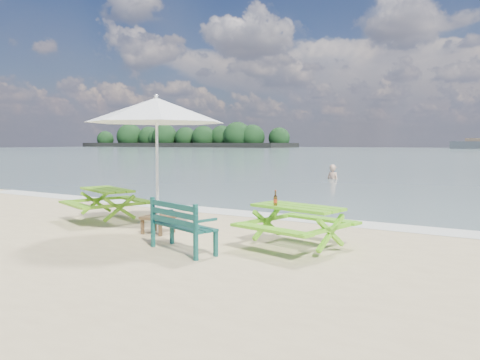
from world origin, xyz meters
The scene contains 9 objects.
foam_strip centered at (0.00, 4.60, 0.01)m, with size 22.00×0.90×0.01m, color silver.
island_headland centered at (-110.00, 140.00, 3.26)m, with size 90.00×22.00×7.60m.
picnic_table_left centered at (-2.64, 2.08, 0.35)m, with size 2.03×2.14×0.74m.
picnic_table_right centered at (2.28, 1.76, 0.35)m, with size 1.84×1.97×0.73m.
park_bench centered at (0.78, 0.56, 0.26)m, with size 1.41×0.82×0.83m.
side_table centered at (-0.61, 1.51, 0.18)m, with size 0.58×0.58×0.35m.
patio_umbrella centered at (-0.61, 1.51, 2.42)m, with size 2.88×2.88×2.66m.
beer_bottle centered at (1.95, 1.60, 0.81)m, with size 0.07×0.07×0.26m.
swimmer centered at (-2.56, 16.64, -0.23)m, with size 0.79×0.65×1.88m.
Camera 1 is at (5.55, -5.43, 1.80)m, focal length 35.00 mm.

